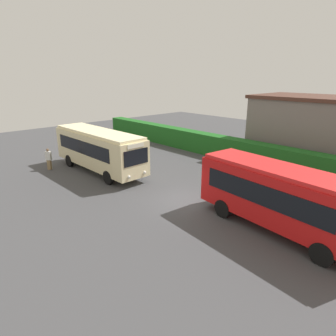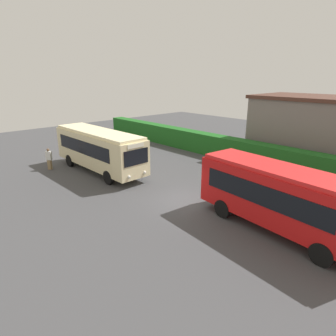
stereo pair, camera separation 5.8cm
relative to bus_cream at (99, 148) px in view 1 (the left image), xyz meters
The scene contains 8 objects.
ground_plane 8.75m from the bus_cream, ahead, with size 64.00×64.00×0.00m, color #424244.
bus_cream is the anchor object (origin of this frame).
bus_red 14.32m from the bus_cream, ahead, with size 8.83×3.09×3.24m.
person_left 4.38m from the bus_cream, 139.40° to the right, with size 0.50×0.48×1.75m.
person_center 15.45m from the bus_cream, 15.46° to the left, with size 0.54×0.36×1.84m.
person_right 16.48m from the bus_cream, 11.13° to the left, with size 0.50×0.54×1.81m.
hedge_row 13.58m from the bus_cream, 51.18° to the left, with size 44.00×1.36×1.96m, color #1D5E1E.
depot_building 18.87m from the bus_cream, 53.44° to the left, with size 12.03×6.39×5.71m.
Camera 1 is at (11.45, -12.00, 7.39)m, focal length 31.08 mm.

